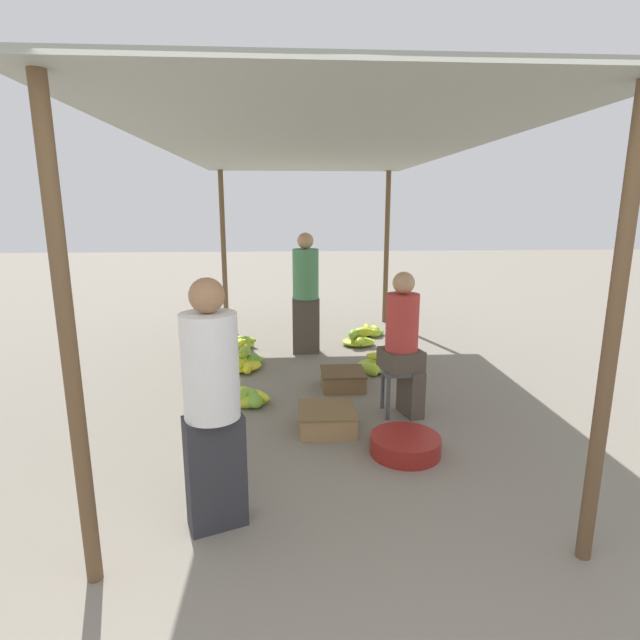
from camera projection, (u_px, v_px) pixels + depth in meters
name	position (u px, v px, depth m)	size (l,w,h in m)	color
ground_plane	(354.00, 610.00, 2.42)	(40.00, 40.00, 0.00)	gray
canopy_post_front_left	(69.00, 353.00, 2.35)	(0.08, 0.08, 2.48)	brown
canopy_post_front_right	(611.00, 343.00, 2.52)	(0.08, 0.08, 2.48)	brown
canopy_post_back_left	(224.00, 249.00, 8.06)	(0.08, 0.08, 2.48)	brown
canopy_post_back_right	(387.00, 249.00, 8.22)	(0.08, 0.08, 2.48)	brown
canopy_tarp	(316.00, 147.00, 5.01)	(3.07, 6.26, 0.04)	#9EA399
vendor_foreground	(212.00, 403.00, 2.90)	(0.42, 0.42, 1.53)	#2D2D33
stool	(400.00, 377.00, 4.65)	(0.34, 0.34, 0.45)	#4C4C4C
vendor_seated	(404.00, 341.00, 4.57)	(0.42, 0.42, 1.35)	#4C4238
basin_black	(405.00, 445.00, 3.94)	(0.56, 0.56, 0.15)	maroon
banana_pile_left_0	(242.00, 363.00, 6.01)	(0.60, 0.61, 0.27)	#9AC231
banana_pile_left_1	(251.00, 398.00, 4.93)	(0.42, 0.49, 0.16)	#7CB636
banana_pile_left_2	(240.00, 342.00, 6.92)	(0.49, 0.42, 0.17)	yellow
banana_pile_right_0	(380.00, 365.00, 5.97)	(0.59, 0.61, 0.20)	#9BC230
banana_pile_right_1	(369.00, 331.00, 7.59)	(0.45, 0.54, 0.16)	#A3C62F
banana_pile_right_2	(358.00, 339.00, 7.03)	(0.46, 0.58, 0.26)	#BCD02A
crate_near	(327.00, 419.00, 4.36)	(0.50, 0.50, 0.20)	#9E7A4C
crate_mid	(343.00, 379.00, 5.38)	(0.47, 0.47, 0.19)	brown
shopper_walking_mid	(306.00, 292.00, 6.52)	(0.36, 0.34, 1.59)	#4C4238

